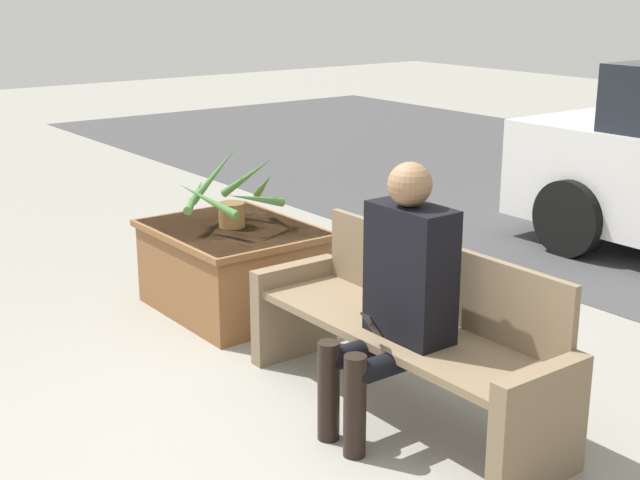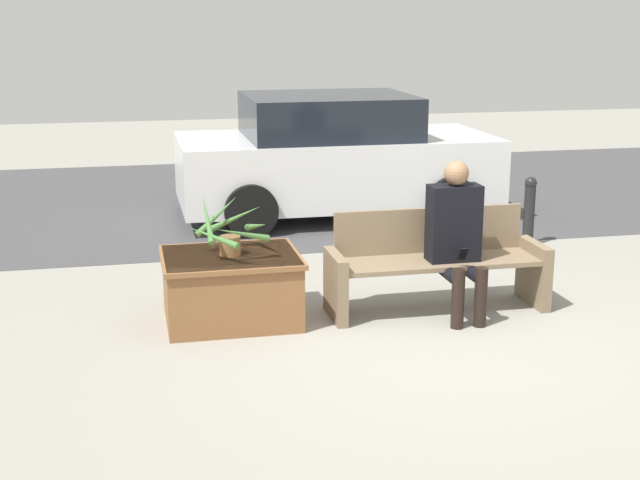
{
  "view_description": "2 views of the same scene",
  "coord_description": "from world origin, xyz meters",
  "px_view_note": "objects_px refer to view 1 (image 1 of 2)",
  "views": [
    {
      "loc": [
        3.25,
        -1.99,
        2.07
      ],
      "look_at": [
        -0.61,
        0.91,
        0.67
      ],
      "focal_mm": 50.0,
      "sensor_mm": 36.0,
      "label": 1
    },
    {
      "loc": [
        -2.27,
        -6.07,
        2.48
      ],
      "look_at": [
        -0.69,
        1.15,
        0.57
      ],
      "focal_mm": 50.0,
      "sensor_mm": 36.0,
      "label": 2
    }
  ],
  "objects_px": {
    "bench": "(408,333)",
    "person_seated": "(399,288)",
    "planter_box": "(233,266)",
    "potted_plant": "(231,197)"
  },
  "relations": [
    {
      "from": "bench",
      "to": "person_seated",
      "type": "height_order",
      "value": "person_seated"
    },
    {
      "from": "bench",
      "to": "person_seated",
      "type": "xyz_separation_m",
      "value": [
        0.11,
        -0.17,
        0.3
      ]
    },
    {
      "from": "planter_box",
      "to": "potted_plant",
      "type": "xyz_separation_m",
      "value": [
        -0.0,
        0.0,
        0.46
      ]
    },
    {
      "from": "bench",
      "to": "planter_box",
      "type": "xyz_separation_m",
      "value": [
        -1.73,
        0.06,
        -0.11
      ]
    },
    {
      "from": "planter_box",
      "to": "potted_plant",
      "type": "height_order",
      "value": "potted_plant"
    },
    {
      "from": "potted_plant",
      "to": "person_seated",
      "type": "bearing_deg",
      "value": -7.02
    },
    {
      "from": "person_seated",
      "to": "planter_box",
      "type": "distance_m",
      "value": 1.9
    },
    {
      "from": "bench",
      "to": "person_seated",
      "type": "bearing_deg",
      "value": -56.41
    },
    {
      "from": "bench",
      "to": "potted_plant",
      "type": "relative_size",
      "value": 2.82
    },
    {
      "from": "person_seated",
      "to": "bench",
      "type": "bearing_deg",
      "value": 123.59
    }
  ]
}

